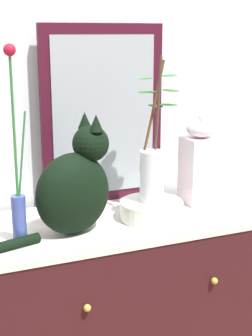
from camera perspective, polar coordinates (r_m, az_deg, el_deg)
wall_back at (r=2.01m, az=-3.41°, el=9.85°), size 4.40×0.08×2.60m
sideboard at (r=2.01m, az=0.00°, el=-16.71°), size 1.04×0.48×0.84m
mirror_leaning at (r=1.93m, az=-2.56°, el=5.87°), size 0.47×0.03×0.67m
cat_sitting at (r=1.65m, az=-5.72°, el=-2.06°), size 0.45×0.22×0.39m
vase_slim_green at (r=1.60m, az=-11.97°, el=-2.66°), size 0.06×0.04×0.61m
bowl_porcelain at (r=1.80m, az=2.85°, el=-4.71°), size 0.22×0.22×0.06m
vase_glass_clear at (r=1.76m, az=2.97°, el=-0.07°), size 0.14×0.14×0.50m
jar_lidded_porcelain at (r=1.96m, az=8.18°, el=0.55°), size 0.12×0.12×0.34m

